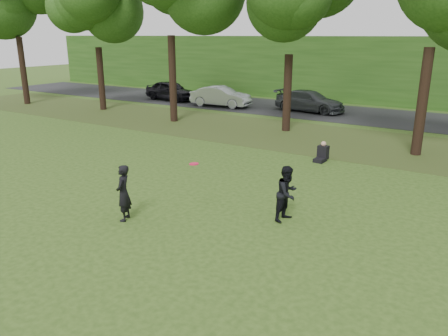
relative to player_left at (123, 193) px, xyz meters
The scene contains 9 objects.
ground 2.07m from the player_left, ahead, with size 120.00×120.00×0.00m, color #2C4515.
leaf_litter 12.95m from the player_left, 81.60° to the left, with size 60.00×7.00×0.01m, color #413A17.
street 20.89m from the player_left, 84.81° to the left, with size 70.00×7.00×0.02m, color black.
far_hedge 26.91m from the player_left, 85.97° to the left, with size 70.00×3.00×5.00m, color #214814.
player_left is the anchor object (origin of this frame).
player_right 4.65m from the player_left, 31.94° to the left, with size 0.78×0.61×1.61m, color black.
parked_cars 20.01m from the player_left, 88.20° to the left, with size 34.25×4.27×1.54m.
frisbee 2.18m from the player_left, 35.40° to the left, with size 0.29×0.29×0.04m.
seated_person 9.33m from the player_left, 73.21° to the left, with size 0.46×0.76×0.83m.
Camera 1 is at (6.67, -8.13, 5.12)m, focal length 35.00 mm.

